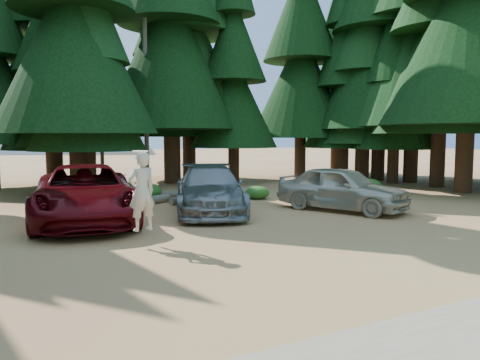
{
  "coord_description": "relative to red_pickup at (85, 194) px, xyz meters",
  "views": [
    {
      "loc": [
        -6.33,
        -9.49,
        2.63
      ],
      "look_at": [
        0.52,
        3.48,
        1.25
      ],
      "focal_mm": 35.0,
      "sensor_mm": 36.0,
      "label": 1
    }
  ],
  "objects": [
    {
      "name": "shrub_far_right",
      "position": [
        11.44,
        2.9,
        -0.62
      ],
      "size": [
        0.97,
        0.97,
        0.53
      ],
      "primitive_type": "ellipsoid",
      "color": "#1D631E",
      "rests_on": "ground"
    },
    {
      "name": "frisbee_player",
      "position": [
        0.67,
        -3.86,
        0.45
      ],
      "size": [
        0.76,
        0.57,
        1.9
      ],
      "rotation": [
        0.0,
        0.0,
        3.34
      ],
      "color": "beige",
      "rests_on": "ground"
    },
    {
      "name": "log_mid",
      "position": [
        4.26,
        4.44,
        -0.75
      ],
      "size": [
        3.04,
        1.74,
        0.27
      ],
      "primitive_type": "cylinder",
      "rotation": [
        0.0,
        1.57,
        -0.48
      ],
      "color": "#665B51",
      "rests_on": "ground"
    },
    {
      "name": "shrub_center_left",
      "position": [
        3.3,
        4.47,
        -0.57
      ],
      "size": [
        1.13,
        1.13,
        0.62
      ],
      "primitive_type": "ellipsoid",
      "color": "#1D631E",
      "rests_on": "ground"
    },
    {
      "name": "silver_minivan_right",
      "position": [
        8.44,
        -1.85,
        -0.09
      ],
      "size": [
        3.54,
        5.0,
        1.58
      ],
      "primitive_type": "imported",
      "rotation": [
        0.0,
        0.0,
        0.4
      ],
      "color": "beige",
      "rests_on": "ground"
    },
    {
      "name": "shrub_edge_east",
      "position": [
        13.34,
        1.98,
        -0.57
      ],
      "size": [
        1.12,
        1.12,
        0.62
      ],
      "primitive_type": "ellipsoid",
      "color": "#1D631E",
      "rests_on": "ground"
    },
    {
      "name": "red_pickup",
      "position": [
        0.0,
        0.0,
        0.0
      ],
      "size": [
        3.85,
        6.71,
        1.76
      ],
      "primitive_type": "imported",
      "rotation": [
        0.0,
        0.0,
        -0.15
      ],
      "color": "#58070E",
      "rests_on": "ground"
    },
    {
      "name": "mountain_peak",
      "position": [
        1.33,
        83.06,
        11.82
      ],
      "size": [
        48.0,
        50.0,
        28.0
      ],
      "color": "gray",
      "rests_on": "ground"
    },
    {
      "name": "snag_front",
      "position": [
        4.72,
        9.32,
        5.12
      ],
      "size": [
        0.24,
        0.24,
        12.0
      ],
      "primitive_type": "cylinder",
      "color": "#665B51",
      "rests_on": "ground"
    },
    {
      "name": "log_left",
      "position": [
        1.67,
        2.14,
        -0.72
      ],
      "size": [
        4.22,
        2.28,
        0.32
      ],
      "primitive_type": "cylinder",
      "rotation": [
        0.0,
        1.57,
        0.45
      ],
      "color": "#665B51",
      "rests_on": "ground"
    },
    {
      "name": "shrub_center_right",
      "position": [
        4.85,
        3.38,
        -0.61
      ],
      "size": [
        0.98,
        0.98,
        0.54
      ],
      "primitive_type": "ellipsoid",
      "color": "#1D631E",
      "rests_on": "ground"
    },
    {
      "name": "log_right",
      "position": [
        5.65,
        2.98,
        -0.73
      ],
      "size": [
        4.43,
        1.98,
        0.3
      ],
      "primitive_type": "cylinder",
      "rotation": [
        0.0,
        1.57,
        0.38
      ],
      "color": "#665B51",
      "rests_on": "ground"
    },
    {
      "name": "shrub_left",
      "position": [
        0.14,
        4.49,
        -0.57
      ],
      "size": [
        1.12,
        1.12,
        0.62
      ],
      "primitive_type": "ellipsoid",
      "color": "#1D631E",
      "rests_on": "ground"
    },
    {
      "name": "ground",
      "position": [
        3.92,
        -5.18,
        -0.88
      ],
      "size": [
        160.0,
        160.0,
        0.0
      ],
      "primitive_type": "plane",
      "color": "#B9724E",
      "rests_on": "ground"
    },
    {
      "name": "snag_back",
      "position": [
        2.72,
        10.82,
        4.12
      ],
      "size": [
        0.2,
        0.2,
        10.0
      ],
      "primitive_type": "cylinder",
      "color": "#665B51",
      "rests_on": "ground"
    },
    {
      "name": "silver_minivan_center",
      "position": [
        4.14,
        -0.04,
        -0.08
      ],
      "size": [
        4.05,
        5.96,
        1.6
      ],
      "primitive_type": "imported",
      "rotation": [
        0.0,
        0.0,
        -0.36
      ],
      "color": "gray",
      "rests_on": "ground"
    },
    {
      "name": "forest_belt_north",
      "position": [
        3.92,
        9.82,
        -0.88
      ],
      "size": [
        36.0,
        7.0,
        22.0
      ],
      "primitive_type": null,
      "color": "black",
      "rests_on": "ground"
    },
    {
      "name": "shrub_right",
      "position": [
        7.33,
        2.2,
        -0.61
      ],
      "size": [
        0.99,
        0.99,
        0.54
      ],
      "primitive_type": "ellipsoid",
      "color": "#1D631E",
      "rests_on": "ground"
    }
  ]
}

